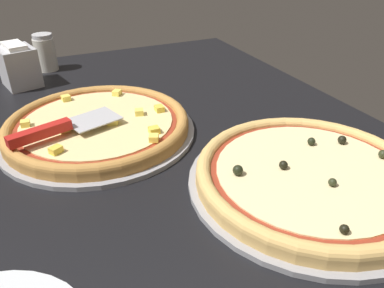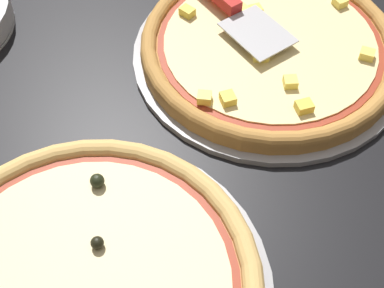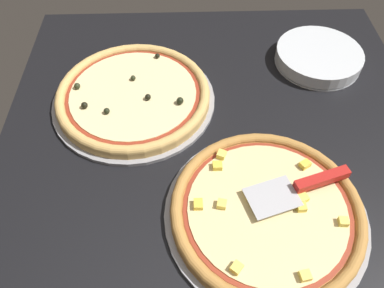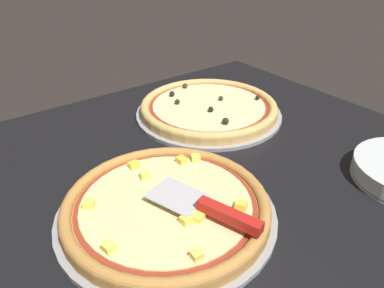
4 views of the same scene
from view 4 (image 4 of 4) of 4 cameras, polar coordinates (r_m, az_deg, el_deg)
ground_plane at (r=83.68cm, az=-2.93°, el=-6.79°), size 138.64×107.52×3.60cm
pizza_pan_front at (r=73.81cm, az=-3.89°, el=-10.50°), size 42.35×42.35×1.00cm
pizza_front at (r=72.53cm, az=-3.94°, el=-9.30°), size 39.81×39.81×3.52cm
pizza_pan_back at (r=111.29cm, az=2.54°, el=4.71°), size 42.66×42.66×1.00cm
pizza_back at (r=110.42cm, az=2.56°, el=5.66°), size 40.10×40.10×4.06cm
serving_spatula at (r=67.12cm, az=3.49°, el=-10.02°), size 11.52×23.07×2.00cm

